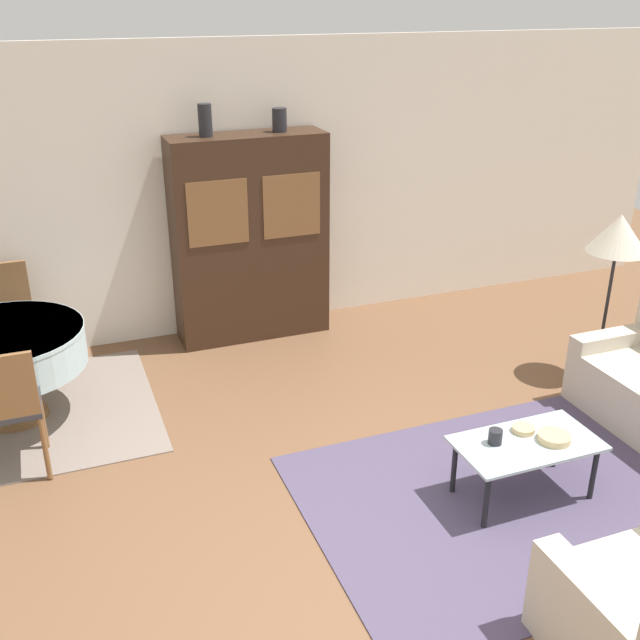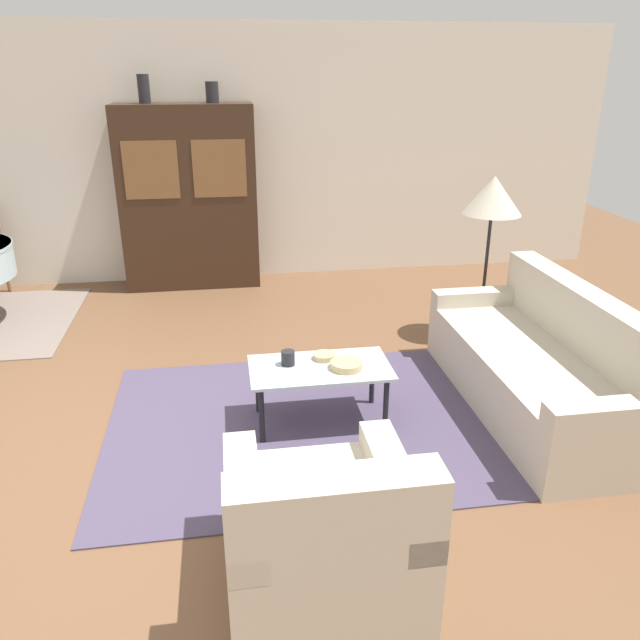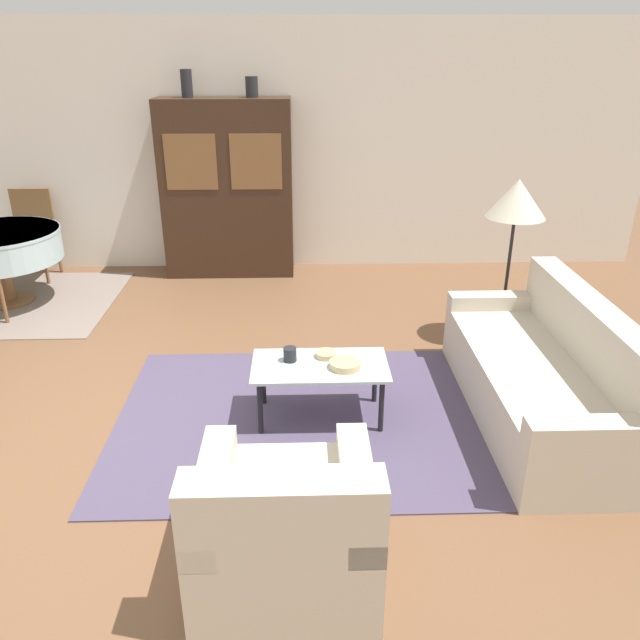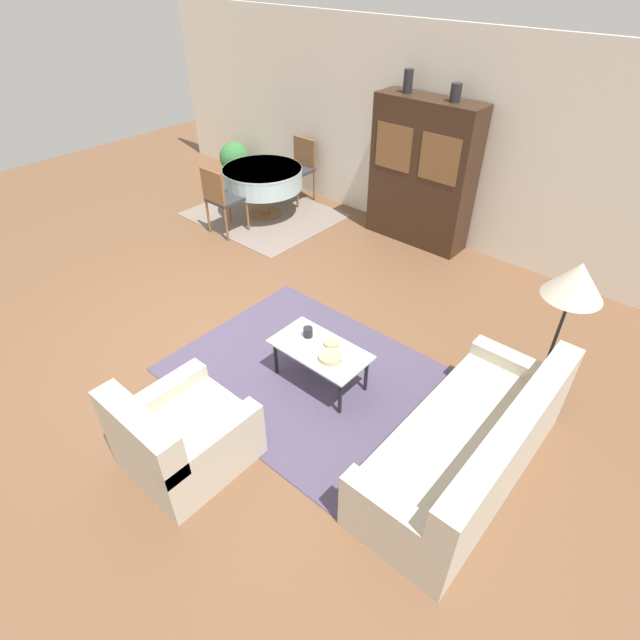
# 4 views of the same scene
# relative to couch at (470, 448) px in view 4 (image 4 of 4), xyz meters

# --- Properties ---
(ground_plane) EXTENTS (14.00, 14.00, 0.00)m
(ground_plane) POSITION_rel_couch_xyz_m (-2.74, -0.22, -0.30)
(ground_plane) COLOR brown
(wall_back) EXTENTS (10.00, 0.06, 2.70)m
(wall_back) POSITION_rel_couch_xyz_m (-2.74, 3.41, 1.05)
(wall_back) COLOR silver
(wall_back) RESTS_ON ground_plane
(area_rug) EXTENTS (2.65, 2.02, 0.01)m
(area_rug) POSITION_rel_couch_xyz_m (-1.66, 0.01, -0.30)
(area_rug) COLOR #4C425B
(area_rug) RESTS_ON ground_plane
(dining_rug) EXTENTS (2.12, 1.78, 0.01)m
(dining_rug) POSITION_rel_couch_xyz_m (-4.67, 2.25, -0.30)
(dining_rug) COLOR gray
(dining_rug) RESTS_ON ground_plane
(couch) EXTENTS (0.85, 2.03, 0.85)m
(couch) POSITION_rel_couch_xyz_m (0.00, 0.00, 0.00)
(couch) COLOR beige
(couch) RESTS_ON ground_plane
(armchair) EXTENTS (0.86, 0.91, 0.82)m
(armchair) POSITION_rel_couch_xyz_m (-1.77, -1.40, -0.00)
(armchair) COLOR beige
(armchair) RESTS_ON ground_plane
(coffee_table) EXTENTS (0.93, 0.51, 0.41)m
(coffee_table) POSITION_rel_couch_xyz_m (-1.56, 0.03, 0.07)
(coffee_table) COLOR black
(coffee_table) RESTS_ON area_rug
(display_cabinet) EXTENTS (1.42, 0.45, 1.91)m
(display_cabinet) POSITION_rel_couch_xyz_m (-2.48, 3.14, 0.65)
(display_cabinet) COLOR #382316
(display_cabinet) RESTS_ON ground_plane
(dining_table) EXTENTS (1.19, 1.19, 0.74)m
(dining_table) POSITION_rel_couch_xyz_m (-4.66, 2.27, 0.29)
(dining_table) COLOR brown
(dining_table) RESTS_ON dining_rug
(dining_chair_near) EXTENTS (0.44, 0.44, 0.96)m
(dining_chair_near) POSITION_rel_couch_xyz_m (-4.66, 1.45, 0.27)
(dining_chair_near) COLOR brown
(dining_chair_near) RESTS_ON dining_rug
(dining_chair_far) EXTENTS (0.44, 0.44, 0.96)m
(dining_chair_far) POSITION_rel_couch_xyz_m (-4.66, 3.08, 0.27)
(dining_chair_far) COLOR brown
(dining_chair_far) RESTS_ON dining_rug
(floor_lamp) EXTENTS (0.49, 0.49, 1.42)m
(floor_lamp) POSITION_rel_couch_xyz_m (0.08, 1.27, 0.92)
(floor_lamp) COLOR black
(floor_lamp) RESTS_ON ground_plane
(cup) EXTENTS (0.09, 0.09, 0.10)m
(cup) POSITION_rel_couch_xyz_m (-1.77, 0.09, 0.17)
(cup) COLOR #232328
(cup) RESTS_ON coffee_table
(bowl) EXTENTS (0.21, 0.21, 0.05)m
(bowl) POSITION_rel_couch_xyz_m (-1.40, -0.02, 0.14)
(bowl) COLOR tan
(bowl) RESTS_ON coffee_table
(bowl_small) EXTENTS (0.15, 0.15, 0.04)m
(bowl_small) POSITION_rel_couch_xyz_m (-1.52, 0.14, 0.14)
(bowl_small) COLOR tan
(bowl_small) RESTS_ON coffee_table
(vase_tall) EXTENTS (0.12, 0.12, 0.28)m
(vase_tall) POSITION_rel_couch_xyz_m (-2.84, 3.14, 1.75)
(vase_tall) COLOR #232328
(vase_tall) RESTS_ON display_cabinet
(vase_short) EXTENTS (0.13, 0.13, 0.21)m
(vase_short) POSITION_rel_couch_xyz_m (-2.17, 3.14, 1.71)
(vase_short) COLOR #232328
(vase_short) RESTS_ON display_cabinet
(potted_plant) EXTENTS (0.53, 0.53, 0.67)m
(potted_plant) POSITION_rel_couch_xyz_m (-6.10, 2.94, 0.06)
(potted_plant) COLOR #4C4C51
(potted_plant) RESTS_ON ground_plane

